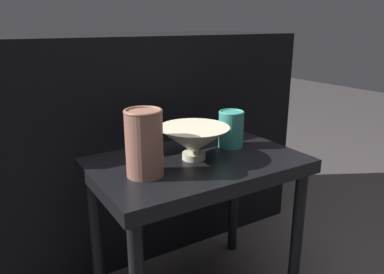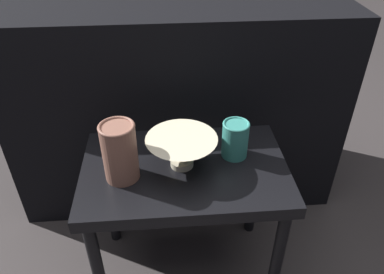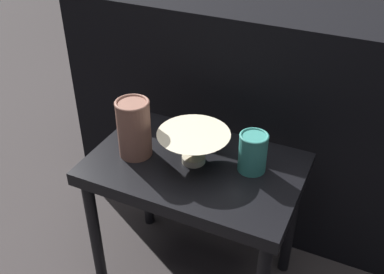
% 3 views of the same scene
% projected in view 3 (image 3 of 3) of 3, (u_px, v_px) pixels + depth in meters
% --- Properties ---
extents(ground_plane, '(8.00, 8.00, 0.00)m').
position_uv_depth(ground_plane, '(194.00, 274.00, 1.55)').
color(ground_plane, '#383333').
extents(table, '(0.61, 0.39, 0.48)m').
position_uv_depth(table, '(195.00, 181.00, 1.32)').
color(table, black).
rests_on(table, ground_plane).
extents(couch_backdrop, '(1.27, 0.50, 0.82)m').
position_uv_depth(couch_backdrop, '(252.00, 104.00, 1.71)').
color(couch_backdrop, black).
rests_on(couch_backdrop, ground_plane).
extents(bowl, '(0.21, 0.21, 0.10)m').
position_uv_depth(bowl, '(194.00, 145.00, 1.26)').
color(bowl, beige).
rests_on(bowl, table).
extents(vase_textured_left, '(0.10, 0.10, 0.17)m').
position_uv_depth(vase_textured_left, '(134.00, 128.00, 1.27)').
color(vase_textured_left, brown).
rests_on(vase_textured_left, table).
extents(vase_colorful_right, '(0.08, 0.08, 0.12)m').
position_uv_depth(vase_colorful_right, '(253.00, 152.00, 1.23)').
color(vase_colorful_right, teal).
rests_on(vase_colorful_right, table).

